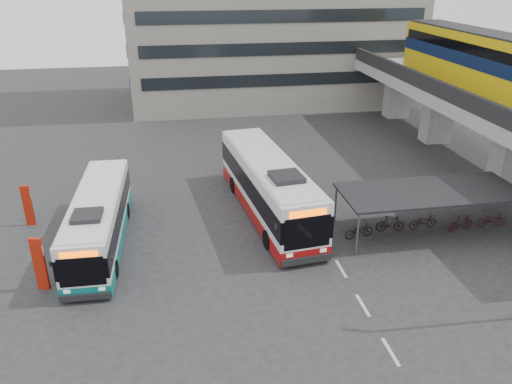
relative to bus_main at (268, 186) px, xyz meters
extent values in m
plane|color=#28282B|center=(-0.10, -6.81, -1.76)|extent=(120.00, 120.00, 0.00)
cube|color=gray|center=(16.90, 1.19, 0.54)|extent=(2.20, 1.60, 4.60)
cube|color=gray|center=(16.90, 11.19, 0.54)|extent=(2.20, 1.60, 4.60)
cube|color=gray|center=(16.90, 19.19, 0.54)|extent=(2.20, 1.60, 4.60)
cube|color=gray|center=(16.90, 5.19, 3.29)|extent=(8.00, 32.00, 0.90)
cube|color=black|center=(13.15, 5.19, 4.29)|extent=(0.35, 32.00, 1.10)
cube|color=gold|center=(16.90, 5.80, 5.84)|extent=(2.90, 20.00, 3.90)
cube|color=#0A1637|center=(16.90, 5.80, 6.04)|extent=(2.98, 20.02, 0.90)
cube|color=black|center=(16.90, 5.80, 6.84)|extent=(2.96, 19.20, 0.70)
cube|color=black|center=(16.90, 5.80, 7.79)|extent=(2.70, 19.60, 0.25)
cylinder|color=#595B60|center=(3.60, -2.01, -0.56)|extent=(0.12, 0.12, 2.40)
cylinder|color=#595B60|center=(13.20, -2.01, -0.56)|extent=(0.12, 0.12, 2.40)
cylinder|color=#595B60|center=(3.60, -5.61, -0.56)|extent=(0.12, 0.12, 2.40)
cube|color=black|center=(8.40, -3.81, 0.72)|extent=(10.00, 4.00, 0.12)
imported|color=black|center=(4.40, -3.81, -1.31)|extent=(1.71, 0.60, 0.90)
imported|color=black|center=(6.40, -3.81, -1.26)|extent=(1.66, 0.47, 1.00)
imported|color=black|center=(8.40, -3.81, -1.31)|extent=(1.71, 0.60, 0.90)
imported|color=black|center=(10.40, -3.81, -1.26)|extent=(1.66, 0.47, 1.00)
imported|color=#350C0F|center=(12.40, -3.81, -1.31)|extent=(1.71, 0.60, 0.90)
cube|color=beige|center=(2.40, -12.81, -1.75)|extent=(0.15, 1.60, 0.01)
cube|color=beige|center=(2.40, -9.81, -1.75)|extent=(0.15, 1.60, 0.01)
cube|color=beige|center=(2.40, -6.81, -1.75)|extent=(0.15, 1.60, 0.01)
cube|color=white|center=(0.00, 0.02, 0.18)|extent=(4.09, 13.00, 2.93)
cube|color=maroon|center=(0.00, 0.02, -1.17)|extent=(4.13, 13.04, 0.80)
cube|color=black|center=(0.00, 0.02, 0.32)|extent=(4.15, 13.03, 1.22)
cube|color=#FE5600|center=(0.69, -6.33, 1.27)|extent=(1.90, 0.29, 0.32)
cube|color=black|center=(0.35, -3.16, 1.88)|extent=(1.81, 1.87, 0.30)
cylinder|color=black|center=(-0.83, -4.19, -1.23)|extent=(0.43, 1.09, 1.06)
cylinder|color=black|center=(0.88, 3.71, -1.23)|extent=(0.43, 1.09, 1.06)
cube|color=white|center=(-9.65, -2.17, -0.13)|extent=(2.56, 10.78, 2.46)
cube|color=#0B6665|center=(-9.65, -2.17, -1.27)|extent=(2.60, 10.82, 0.67)
cube|color=black|center=(-9.65, -2.17, -0.02)|extent=(2.62, 10.80, 1.03)
cube|color=#FE5600|center=(-9.80, -7.52, 0.79)|extent=(1.60, 0.12, 0.27)
cube|color=black|center=(-9.72, -4.84, 1.29)|extent=(1.40, 1.47, 0.25)
cylinder|color=black|center=(-10.80, -5.57, -1.31)|extent=(0.29, 0.90, 0.89)
cylinder|color=black|center=(-8.51, 0.81, -1.31)|extent=(0.29, 0.90, 0.89)
imported|color=black|center=(0.18, -4.22, -0.88)|extent=(0.73, 0.76, 1.76)
cube|color=#AA1C0A|center=(-11.90, -6.01, -0.41)|extent=(0.57, 0.29, 2.70)
cube|color=white|center=(-11.90, -6.01, 0.29)|extent=(0.58, 0.18, 0.54)
cube|color=#AA1C0A|center=(-13.99, 0.83, -0.52)|extent=(0.50, 0.18, 2.49)
cube|color=white|center=(-13.99, 0.83, 0.13)|extent=(0.54, 0.07, 0.50)
camera|label=1|loc=(-5.43, -26.96, 12.02)|focal=35.00mm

